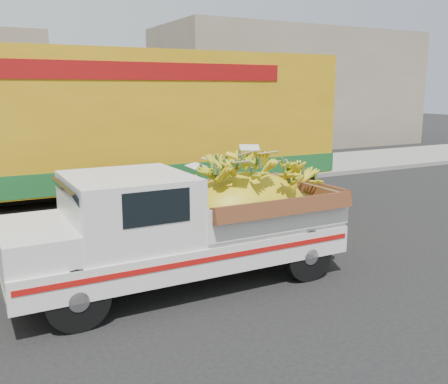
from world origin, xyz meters
TOP-DOWN VIEW (x-y plane):
  - ground at (0.00, 0.00)m, footprint 100.00×100.00m
  - curb at (0.00, 6.11)m, footprint 60.00×0.25m
  - sidewalk at (0.00, 8.21)m, footprint 60.00×4.00m
  - building_right at (14.00, 15.11)m, footprint 14.00×6.00m
  - pickup_truck at (1.16, -0.51)m, footprint 5.13×1.90m
  - semi_trailer at (0.29, 3.65)m, footprint 12.02×2.78m

SIDE VIEW (x-z plane):
  - ground at x=0.00m, z-range 0.00..0.00m
  - sidewalk at x=0.00m, z-range 0.00..0.14m
  - curb at x=0.00m, z-range 0.00..0.15m
  - pickup_truck at x=1.16m, z-range 0.07..1.86m
  - semi_trailer at x=0.29m, z-range 0.22..4.02m
  - building_right at x=14.00m, z-range 0.00..6.00m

